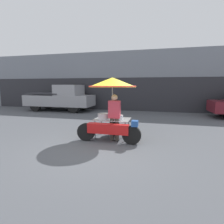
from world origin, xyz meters
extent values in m
plane|color=#4C4F54|center=(0.00, 0.00, 0.00)|extent=(36.00, 36.00, 0.00)
cube|color=gray|center=(0.00, 9.06, 2.15)|extent=(28.00, 2.00, 4.30)
cube|color=#28282D|center=(0.00, 8.03, 1.20)|extent=(23.80, 0.06, 2.40)
cylinder|color=black|center=(0.93, 0.65, 0.30)|extent=(0.59, 0.14, 0.59)
cylinder|color=black|center=(-0.62, 0.65, 0.30)|extent=(0.59, 0.14, 0.59)
cube|color=red|center=(0.15, 0.65, 0.46)|extent=(1.36, 0.24, 0.32)
cube|color=#234C93|center=(1.02, 0.65, 0.68)|extent=(0.20, 0.24, 0.18)
cylinder|color=black|center=(0.15, 1.47, 0.27)|extent=(0.54, 0.14, 0.54)
cylinder|color=#515156|center=(0.68, 0.86, 0.33)|extent=(0.03, 0.03, 0.66)
cylinder|color=#515156|center=(0.68, 1.57, 0.33)|extent=(0.03, 0.03, 0.66)
cylinder|color=#515156|center=(-0.37, 0.86, 0.33)|extent=(0.03, 0.03, 0.66)
cylinder|color=#515156|center=(-0.37, 1.57, 0.33)|extent=(0.03, 0.03, 0.66)
cube|color=#9E9EA3|center=(0.15, 1.22, 0.67)|extent=(1.24, 0.84, 0.02)
cylinder|color=#B2B2B7|center=(0.15, 1.22, 1.24)|extent=(0.03, 0.03, 1.11)
cone|color=yellow|center=(0.15, 1.22, 1.95)|extent=(1.65, 1.65, 0.32)
torus|color=red|center=(0.15, 1.22, 1.81)|extent=(1.62, 1.62, 0.05)
cylinder|color=#B7B7BC|center=(-0.13, 1.07, 0.78)|extent=(0.40, 0.40, 0.20)
cylinder|color=silver|center=(0.37, 1.09, 0.76)|extent=(0.38, 0.38, 0.16)
cylinder|color=silver|center=(0.09, 1.39, 0.72)|extent=(0.25, 0.25, 0.09)
cylinder|color=#4C473D|center=(0.21, 0.93, 0.38)|extent=(0.14, 0.14, 0.77)
cylinder|color=#4C473D|center=(0.39, 0.93, 0.38)|extent=(0.14, 0.14, 0.77)
cube|color=#C13847|center=(0.30, 0.93, 1.06)|extent=(0.38, 0.22, 0.58)
sphere|color=tan|center=(0.30, 0.93, 1.45)|extent=(0.21, 0.21, 0.21)
cylinder|color=black|center=(5.54, 7.26, 0.33)|extent=(0.66, 0.20, 0.66)
cylinder|color=black|center=(-3.76, 5.98, 0.38)|extent=(0.76, 0.24, 0.76)
cylinder|color=black|center=(-3.76, 7.51, 0.38)|extent=(0.76, 0.24, 0.76)
cylinder|color=black|center=(-6.73, 5.98, 0.38)|extent=(0.76, 0.24, 0.76)
cylinder|color=black|center=(-6.73, 7.51, 0.38)|extent=(0.76, 0.24, 0.76)
cube|color=#939399|center=(-5.24, 6.75, 0.77)|extent=(4.95, 1.80, 0.77)
cube|color=#939399|center=(-4.45, 6.75, 1.52)|extent=(1.68, 1.65, 0.74)
cube|color=#2D2D33|center=(-6.23, 6.75, 1.25)|extent=(2.57, 1.73, 0.08)
camera|label=1|loc=(1.65, -4.65, 1.85)|focal=28.00mm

